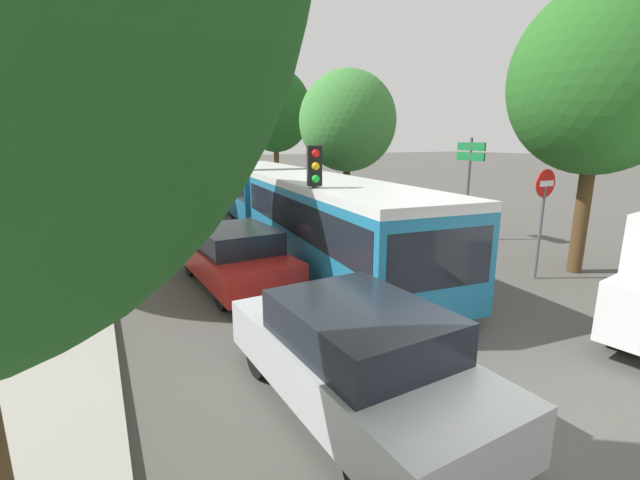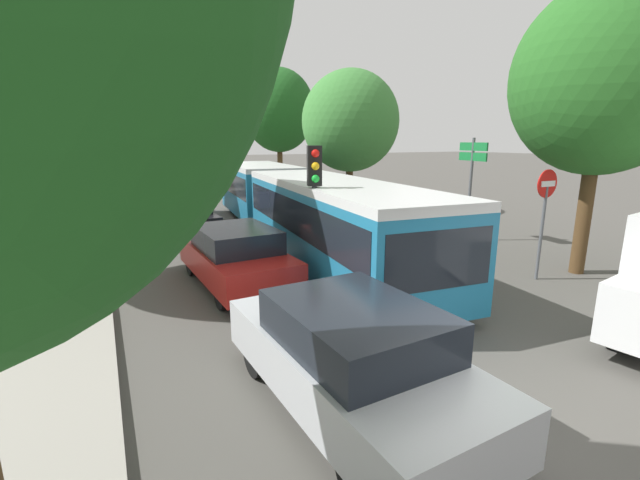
# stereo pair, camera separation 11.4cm
# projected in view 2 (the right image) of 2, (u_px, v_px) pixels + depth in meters

# --- Properties ---
(ground_plane) EXTENTS (200.00, 200.00, 0.00)m
(ground_plane) POSITION_uv_depth(u_px,v_px,m) (498.00, 418.00, 5.55)
(ground_plane) COLOR #4F4C47
(kerb_strip_left) EXTENTS (3.20, 56.24, 0.14)m
(kerb_strip_left) POSITION_uv_depth(u_px,v_px,m) (70.00, 206.00, 22.98)
(kerb_strip_left) COLOR #9E998E
(kerb_strip_left) RESTS_ON ground
(articulated_bus) EXTENTS (4.12, 16.68, 2.45)m
(articulated_bus) POSITION_uv_depth(u_px,v_px,m) (294.00, 202.00, 14.80)
(articulated_bus) COLOR teal
(articulated_bus) RESTS_ON ground
(city_bus_rear) EXTENTS (2.56, 11.04, 2.37)m
(city_bus_rear) POSITION_uv_depth(u_px,v_px,m) (128.00, 161.00, 44.66)
(city_bus_rear) COLOR silver
(city_bus_rear) RESTS_ON ground
(queued_car_silver) EXTENTS (2.03, 4.41, 1.51)m
(queued_car_silver) POSITION_uv_depth(u_px,v_px,m) (351.00, 356.00, 5.58)
(queued_car_silver) COLOR #B7BABF
(queued_car_silver) RESTS_ON ground
(queued_car_red) EXTENTS (1.99, 4.32, 1.47)m
(queued_car_red) POSITION_uv_depth(u_px,v_px,m) (236.00, 256.00, 10.45)
(queued_car_red) COLOR #B21E19
(queued_car_red) RESTS_ON ground
(queued_car_black) EXTENTS (2.01, 4.37, 1.49)m
(queued_car_black) POSITION_uv_depth(u_px,v_px,m) (182.00, 216.00, 15.89)
(queued_car_black) COLOR black
(queued_car_black) RESTS_ON ground
(queued_car_navy) EXTENTS (2.01, 4.37, 1.49)m
(queued_car_navy) POSITION_uv_depth(u_px,v_px,m) (167.00, 197.00, 21.25)
(queued_car_navy) COLOR navy
(queued_car_navy) RESTS_ON ground
(queued_car_green) EXTENTS (1.94, 4.21, 1.44)m
(queued_car_green) POSITION_uv_depth(u_px,v_px,m) (151.00, 186.00, 26.90)
(queued_car_green) COLOR #236638
(queued_car_green) RESTS_ON ground
(queued_car_white) EXTENTS (1.83, 3.98, 1.36)m
(queued_car_white) POSITION_uv_depth(u_px,v_px,m) (140.00, 179.00, 31.60)
(queued_car_white) COLOR white
(queued_car_white) RESTS_ON ground
(traffic_light) EXTENTS (0.38, 0.40, 3.40)m
(traffic_light) POSITION_uv_depth(u_px,v_px,m) (315.00, 186.00, 9.75)
(traffic_light) COLOR #56595E
(traffic_light) RESTS_ON ground
(no_entry_sign) EXTENTS (0.70, 0.08, 2.82)m
(no_entry_sign) POSITION_uv_depth(u_px,v_px,m) (544.00, 207.00, 10.67)
(no_entry_sign) COLOR #56595E
(no_entry_sign) RESTS_ON ground
(direction_sign_post) EXTENTS (0.24, 1.40, 3.60)m
(direction_sign_post) POSITION_uv_depth(u_px,v_px,m) (472.00, 169.00, 14.84)
(direction_sign_post) COLOR #56595E
(direction_sign_post) RESTS_ON ground
(tree_left_mid) EXTENTS (4.90, 4.90, 7.78)m
(tree_left_mid) POSITION_uv_depth(u_px,v_px,m) (41.00, 78.00, 9.61)
(tree_left_mid) COLOR #51381E
(tree_left_mid) RESTS_ON ground
(tree_left_far) EXTENTS (4.92, 4.92, 7.59)m
(tree_left_far) POSITION_uv_depth(u_px,v_px,m) (69.00, 104.00, 18.22)
(tree_left_far) COLOR #51381E
(tree_left_far) RESTS_ON ground
(tree_right_near) EXTENTS (4.36, 4.36, 7.33)m
(tree_right_near) POSITION_uv_depth(u_px,v_px,m) (606.00, 84.00, 10.50)
(tree_right_near) COLOR #51381E
(tree_right_near) RESTS_ON ground
(tree_right_mid) EXTENTS (4.77, 4.77, 6.89)m
(tree_right_mid) POSITION_uv_depth(u_px,v_px,m) (350.00, 121.00, 20.99)
(tree_right_mid) COLOR #51381E
(tree_right_mid) RESTS_ON ground
(tree_right_far) EXTENTS (4.95, 4.95, 8.37)m
(tree_right_far) POSITION_uv_depth(u_px,v_px,m) (278.00, 113.00, 29.73)
(tree_right_far) COLOR #51381E
(tree_right_far) RESTS_ON ground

